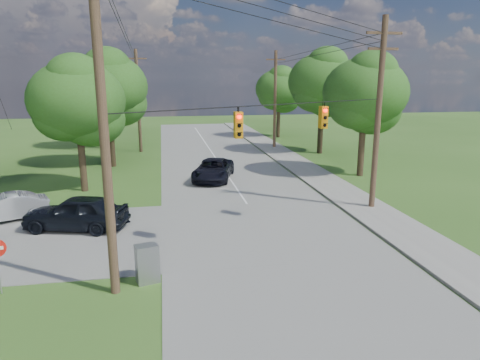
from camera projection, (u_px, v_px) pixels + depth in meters
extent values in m
plane|color=#33591D|center=(246.00, 286.00, 15.41)|extent=(140.00, 140.00, 0.00)
cube|color=gray|center=(267.00, 234.00, 20.54)|extent=(10.00, 100.00, 0.03)
cube|color=gray|center=(396.00, 225.00, 21.69)|extent=(2.60, 100.00, 0.12)
cylinder|color=brown|center=(103.00, 121.00, 13.59)|extent=(0.32, 0.32, 12.00)
cylinder|color=brown|center=(378.00, 116.00, 23.38)|extent=(0.32, 0.32, 10.50)
cube|color=brown|center=(384.00, 33.00, 22.36)|extent=(2.00, 0.12, 0.14)
cube|color=brown|center=(383.00, 49.00, 22.54)|extent=(1.70, 0.12, 0.14)
cylinder|color=brown|center=(275.00, 100.00, 44.48)|extent=(0.32, 0.32, 10.00)
cube|color=brown|center=(276.00, 60.00, 43.52)|extent=(2.00, 0.12, 0.14)
cylinder|color=brown|center=(138.00, 102.00, 42.08)|extent=(0.32, 0.32, 10.00)
cube|color=brown|center=(136.00, 58.00, 41.12)|extent=(2.00, 0.12, 0.14)
cylinder|color=black|center=(279.00, 1.00, 17.38)|extent=(13.52, 7.63, 1.53)
cylinder|color=black|center=(279.00, 12.00, 17.47)|extent=(13.52, 7.63, 1.53)
cylinder|color=black|center=(279.00, 22.00, 17.57)|extent=(13.52, 7.63, 1.53)
cylinder|color=black|center=(313.00, 50.00, 32.94)|extent=(0.03, 22.00, 0.53)
cylinder|color=black|center=(125.00, 32.00, 26.76)|extent=(0.43, 29.60, 2.03)
cylinder|color=black|center=(312.00, 56.00, 33.03)|extent=(0.03, 22.00, 0.53)
cylinder|color=black|center=(126.00, 39.00, 26.85)|extent=(0.43, 29.60, 2.03)
cylinder|color=black|center=(277.00, 105.00, 18.35)|extent=(13.52, 7.63, 0.04)
cube|color=orange|center=(239.00, 125.00, 17.06)|extent=(0.32, 0.22, 1.05)
sphere|color=#FF0C05|center=(239.00, 117.00, 16.84)|extent=(0.17, 0.17, 0.17)
cube|color=orange|center=(238.00, 125.00, 17.29)|extent=(0.32, 0.22, 1.05)
sphere|color=#FF0C05|center=(237.00, 116.00, 17.34)|extent=(0.17, 0.17, 0.17)
cube|color=orange|center=(324.00, 118.00, 20.33)|extent=(0.32, 0.22, 1.05)
sphere|color=#FF0C05|center=(326.00, 110.00, 20.11)|extent=(0.17, 0.17, 0.17)
cube|color=orange|center=(322.00, 117.00, 20.56)|extent=(0.32, 0.22, 1.05)
sphere|color=#FF0C05|center=(322.00, 110.00, 20.61)|extent=(0.17, 0.17, 0.17)
cylinder|color=#433121|center=(83.00, 168.00, 28.01)|extent=(0.45, 0.45, 3.15)
ellipsoid|color=#2A5319|center=(77.00, 100.00, 26.99)|extent=(6.00, 6.00, 4.92)
cylinder|color=#433121|center=(112.00, 146.00, 35.79)|extent=(0.50, 0.50, 3.50)
ellipsoid|color=#2A5319|center=(108.00, 87.00, 34.66)|extent=(6.40, 6.40, 5.25)
cylinder|color=#433121|center=(103.00, 133.00, 45.04)|extent=(0.48, 0.47, 3.32)
ellipsoid|color=#2A5319|center=(99.00, 88.00, 43.96)|extent=(6.00, 6.00, 4.92)
cylinder|color=#433121|center=(361.00, 154.00, 32.41)|extent=(0.48, 0.48, 3.32)
ellipsoid|color=#2A5319|center=(365.00, 92.00, 31.33)|extent=(6.20, 6.20, 5.08)
cylinder|color=#433121|center=(320.00, 135.00, 42.02)|extent=(0.52, 0.52, 3.67)
ellipsoid|color=#2A5319|center=(323.00, 82.00, 40.83)|extent=(6.60, 6.60, 5.41)
cylinder|color=#433121|center=(278.00, 125.00, 53.39)|extent=(0.45, 0.45, 3.15)
ellipsoid|color=#2A5319|center=(279.00, 89.00, 52.36)|extent=(5.80, 5.80, 4.76)
imported|color=black|center=(76.00, 212.00, 20.94)|extent=(5.37, 3.24, 1.71)
imported|color=silver|center=(5.00, 208.00, 22.24)|extent=(4.43, 3.03, 1.38)
imported|color=black|center=(213.00, 170.00, 31.19)|extent=(3.90, 5.86, 1.49)
cube|color=gray|center=(147.00, 264.00, 15.59)|extent=(0.92, 0.76, 1.44)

